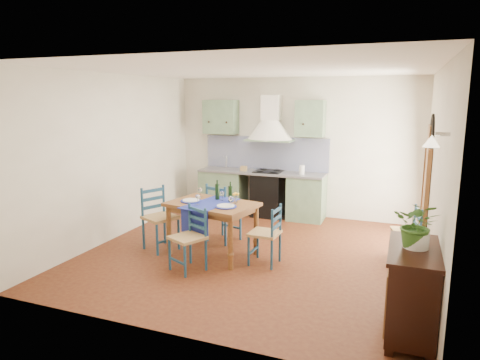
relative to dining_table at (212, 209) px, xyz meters
name	(u,v)px	position (x,y,z in m)	size (l,w,h in m)	color
floor	(253,253)	(0.58, 0.26, -0.73)	(5.00, 5.00, 0.00)	#41170E
back_wall	(269,165)	(0.11, 2.55, 0.32)	(5.00, 0.96, 2.80)	silver
right_wall	(434,177)	(3.07, 0.54, 0.61)	(0.26, 5.00, 2.80)	silver
left_wall	(116,157)	(-1.92, 0.26, 0.67)	(0.04, 5.00, 2.80)	silver
ceiling	(254,69)	(0.58, 0.26, 2.08)	(5.00, 5.00, 0.01)	white
dining_table	(212,209)	(0.00, 0.00, 0.00)	(1.43, 1.12, 1.14)	brown
chair_near	(189,238)	(-0.05, -0.66, -0.26)	(0.56, 0.56, 0.91)	navy
chair_far	(222,212)	(-0.11, 0.63, -0.21)	(0.58, 0.58, 1.00)	navy
chair_left	(159,218)	(-0.90, -0.07, -0.21)	(0.62, 0.62, 1.00)	navy
chair_right	(267,234)	(0.90, -0.07, -0.27)	(0.43, 0.43, 0.88)	navy
chair_spare	(408,232)	(2.81, 0.89, -0.31)	(0.46, 0.46, 0.81)	navy
sideboard	(411,288)	(2.84, -1.37, -0.22)	(0.50, 1.05, 0.94)	black
potted_plant	(417,225)	(2.85, -1.35, 0.45)	(0.43, 0.37, 0.48)	#346322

